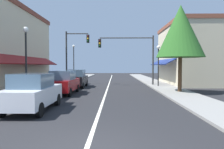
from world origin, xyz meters
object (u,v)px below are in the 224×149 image
Objects in this scene: street_lamp_left_far at (74,57)px; street_lamp_left_near at (26,50)px; parked_car_nearest_left at (33,92)px; parked_car_third_left at (77,78)px; street_lamp_right_mid at (158,59)px; tree_right_near at (180,31)px; traffic_signal_mast_arm at (133,51)px; traffic_signal_left_corner at (74,50)px; parked_car_second_left at (63,82)px.

street_lamp_left_near is at bearing -90.23° from street_lamp_left_far.
parked_car_nearest_left and parked_car_third_left have the same top height.
street_lamp_left_far reaches higher than street_lamp_right_mid.
street_lamp_left_far is at bearing 131.13° from tree_right_near.
parked_car_third_left is 0.69× the size of traffic_signal_mast_arm.
street_lamp_left_near is 0.92× the size of street_lamp_left_far.
tree_right_near reaches higher than traffic_signal_left_corner.
traffic_signal_mast_arm is at bearing -39.22° from street_lamp_left_far.
parked_car_second_left is at bearing 90.04° from parked_car_nearest_left.
street_lamp_right_mid is at bearing 99.41° from tree_right_near.
parked_car_nearest_left is 14.08m from street_lamp_right_mid.
parked_car_nearest_left is 19.25m from street_lamp_left_far.
traffic_signal_mast_arm is at bearing 117.30° from tree_right_near.
traffic_signal_mast_arm is (5.84, 6.91, 2.87)m from parked_car_second_left.
traffic_signal_mast_arm is 6.71m from traffic_signal_left_corner.
traffic_signal_mast_arm is 6.98m from tree_right_near.
street_lamp_left_near reaches higher than parked_car_third_left.
parked_car_nearest_left is at bearing -114.54° from traffic_signal_mast_arm.
parked_car_nearest_left is 11.02m from parked_car_third_left.
parked_car_second_left is (-0.00, 5.88, 0.00)m from parked_car_nearest_left.
tree_right_near is (0.76, -4.58, 1.96)m from street_lamp_right_mid.
street_lamp_right_mid is 12.68m from street_lamp_left_far.
parked_car_second_left is at bearing -175.03° from tree_right_near.
traffic_signal_left_corner is (-0.86, 2.88, 3.04)m from parked_car_third_left.
traffic_signal_mast_arm is at bearing 147.29° from street_lamp_right_mid.
street_lamp_left_far is (-0.99, 5.10, -0.56)m from traffic_signal_left_corner.
parked_car_third_left is 0.88× the size of street_lamp_left_near.
tree_right_near is (10.84, 3.04, 1.68)m from street_lamp_left_near.
traffic_signal_left_corner is 1.20× the size of street_lamp_left_far.
street_lamp_left_far is 0.73× the size of tree_right_near.
street_lamp_left_far is (-10.02, 7.76, 0.50)m from street_lamp_right_mid.
parked_car_nearest_left is 0.82× the size of street_lamp_left_far.
parked_car_second_left is at bearing -90.95° from parked_car_third_left.
traffic_signal_mast_arm is 0.87× the size of tree_right_near.
parked_car_third_left is 6.68m from traffic_signal_mast_arm.
traffic_signal_mast_arm is 2.99m from street_lamp_right_mid.
street_lamp_right_mid is 0.61× the size of tree_right_near.
street_lamp_left_far is (-1.77, 13.12, 2.48)m from parked_car_second_left.
tree_right_near reaches higher than street_lamp_left_near.
parked_car_third_left is at bearing -178.43° from street_lamp_right_mid.
street_lamp_left_near is at bearing -104.60° from parked_car_third_left.
parked_car_third_left is 7.97m from street_lamp_left_near.
parked_car_nearest_left is at bearing -86.78° from traffic_signal_left_corner.
traffic_signal_mast_arm is 1.28× the size of street_lamp_left_near.
street_lamp_left_far is (-7.61, 6.21, -0.39)m from traffic_signal_mast_arm.
parked_car_nearest_left is at bearing -90.51° from parked_car_third_left.
parked_car_third_left is at bearing 90.13° from parked_car_second_left.
tree_right_near reaches higher than parked_car_second_left.
street_lamp_left_far is at bearing 95.37° from parked_car_nearest_left.
parked_car_second_left is 1.01× the size of parked_car_third_left.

